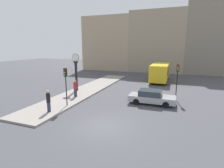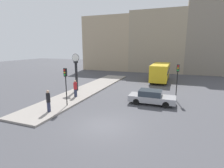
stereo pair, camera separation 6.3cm
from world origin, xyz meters
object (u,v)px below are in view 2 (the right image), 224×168
Objects in this scene: pedestrian_red_top at (75,88)px; traffic_light_near at (66,79)px; sedan_car at (151,97)px; traffic_light_far at (178,75)px; pedestrian_black_jacket at (48,101)px; street_clock at (76,72)px; bus_distant at (160,72)px.

traffic_light_near is at bearing -73.41° from pedestrian_red_top.
sedan_car is 3.72m from traffic_light_far.
traffic_light_near is 1.89× the size of pedestrian_black_jacket.
sedan_car is 9.59m from pedestrian_black_jacket.
pedestrian_black_jacket is (-0.48, -1.90, -1.57)m from traffic_light_near.
pedestrian_black_jacket is (1.74, -7.27, -1.34)m from street_clock.
street_clock reaches higher than traffic_light_far.
traffic_light_far is (2.26, 2.15, 2.02)m from sedan_car.
sedan_car is at bearing -9.90° from street_clock.
pedestrian_black_jacket is at bearing -85.51° from pedestrian_red_top.
street_clock is at bearing 170.10° from sedan_car.
traffic_light_near is 5.82m from street_clock.
pedestrian_red_top is at bearing -163.98° from traffic_light_far.
traffic_light_far reaches higher than pedestrian_red_top.
pedestrian_black_jacket reaches higher than sedan_car.
traffic_light_far is at bearing 43.63° from sedan_car.
bus_distant is 2.13× the size of traffic_light_near.
bus_distant is (-0.35, 12.26, 0.93)m from sedan_car.
pedestrian_red_top is at bearing 106.59° from traffic_light_near.
sedan_car is at bearing 26.95° from traffic_light_near.
street_clock reaches higher than bus_distant.
street_clock is at bearing 112.52° from traffic_light_near.
traffic_light_far is (2.61, -10.11, 1.10)m from bus_distant.
pedestrian_red_top is (-10.40, -2.99, -1.64)m from traffic_light_far.
traffic_light_far is at bearing 16.02° from pedestrian_red_top.
traffic_light_near reaches higher than bus_distant.
pedestrian_black_jacket is at bearing -142.27° from traffic_light_far.
traffic_light_far is at bearing 2.39° from street_clock.
sedan_car is 1.27× the size of traffic_light_near.
bus_distant is 4.02× the size of pedestrian_black_jacket.
traffic_light_near is 11.20m from traffic_light_far.
bus_distant reaches higher than sedan_car.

